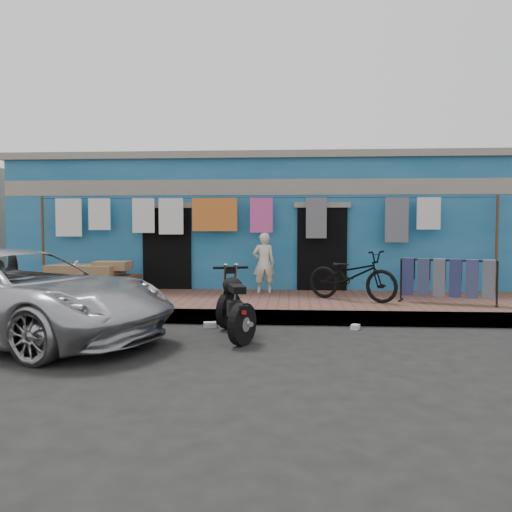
% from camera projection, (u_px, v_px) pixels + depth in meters
% --- Properties ---
extents(ground, '(80.00, 80.00, 0.00)m').
position_uv_depth(ground, '(246.00, 344.00, 7.75)').
color(ground, black).
rests_on(ground, ground).
extents(sidewalk, '(28.00, 3.00, 0.25)m').
position_uv_depth(sidewalk, '(260.00, 305.00, 10.73)').
color(sidewalk, brown).
rests_on(sidewalk, ground).
extents(curb, '(28.00, 0.10, 0.25)m').
position_uv_depth(curb, '(254.00, 317.00, 9.28)').
color(curb, gray).
rests_on(curb, ground).
extents(building, '(12.20, 5.20, 3.36)m').
position_uv_depth(building, '(269.00, 226.00, 14.61)').
color(building, '#196194').
rests_on(building, ground).
extents(clothesline, '(10.06, 0.06, 2.10)m').
position_uv_depth(clothesline, '(233.00, 220.00, 11.92)').
color(clothesline, brown).
rests_on(clothesline, sidewalk).
extents(car, '(5.38, 3.73, 1.39)m').
position_uv_depth(car, '(15.00, 294.00, 7.95)').
color(car, '#B9B9BE').
rests_on(car, ground).
extents(seated_person, '(0.51, 0.38, 1.29)m').
position_uv_depth(seated_person, '(264.00, 263.00, 11.58)').
color(seated_person, beige).
rests_on(seated_person, sidewalk).
extents(bicycle, '(1.90, 1.53, 1.19)m').
position_uv_depth(bicycle, '(352.00, 270.00, 10.41)').
color(bicycle, black).
rests_on(bicycle, sidewalk).
extents(motorcycle, '(1.38, 1.90, 1.04)m').
position_uv_depth(motorcycle, '(235.00, 303.00, 8.26)').
color(motorcycle, black).
rests_on(motorcycle, ground).
extents(charpoy, '(2.23, 1.52, 0.66)m').
position_uv_depth(charpoy, '(94.00, 278.00, 11.55)').
color(charpoy, brown).
rests_on(charpoy, sidewalk).
extents(jeans_rack, '(2.00, 1.48, 0.85)m').
position_uv_depth(jeans_rack, '(447.00, 280.00, 10.05)').
color(jeans_rack, black).
rests_on(jeans_rack, sidewalk).
extents(litter_a, '(0.23, 0.20, 0.09)m').
position_uv_depth(litter_a, '(210.00, 325.00, 8.99)').
color(litter_a, silver).
rests_on(litter_a, ground).
extents(litter_b, '(0.17, 0.20, 0.08)m').
position_uv_depth(litter_b, '(355.00, 327.00, 8.82)').
color(litter_b, silver).
rests_on(litter_b, ground).
extents(litter_c, '(0.18, 0.22, 0.08)m').
position_uv_depth(litter_c, '(250.00, 328.00, 8.77)').
color(litter_c, silver).
rests_on(litter_c, ground).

